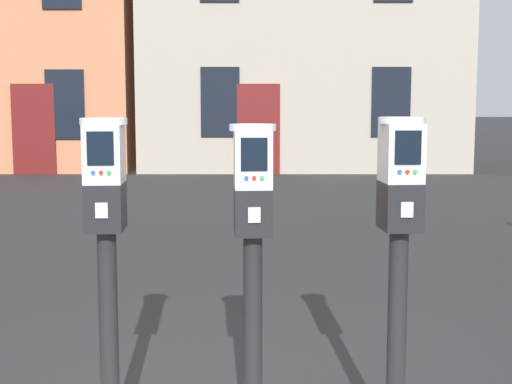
# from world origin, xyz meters

# --- Properties ---
(parking_meter_near_kerb) EXTENTS (0.23, 0.26, 1.47)m
(parking_meter_near_kerb) POSITION_xyz_m (-0.32, -0.21, 1.15)
(parking_meter_near_kerb) COLOR black
(parking_meter_near_kerb) RESTS_ON sidewalk_slab
(parking_meter_twin_adjacent) EXTENTS (0.23, 0.26, 1.44)m
(parking_meter_twin_adjacent) POSITION_xyz_m (0.36, -0.21, 1.14)
(parking_meter_twin_adjacent) COLOR black
(parking_meter_twin_adjacent) RESTS_ON sidewalk_slab
(parking_meter_end_of_row) EXTENTS (0.23, 0.26, 1.48)m
(parking_meter_end_of_row) POSITION_xyz_m (1.05, -0.21, 1.16)
(parking_meter_end_of_row) COLOR black
(parking_meter_end_of_row) RESTS_ON sidewalk_slab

